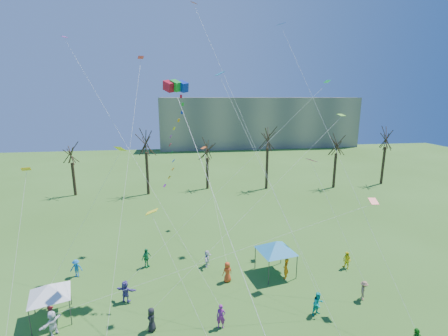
{
  "coord_description": "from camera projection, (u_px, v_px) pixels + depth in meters",
  "views": [
    {
      "loc": [
        -2.71,
        -13.63,
        15.33
      ],
      "look_at": [
        0.01,
        5.0,
        11.0
      ],
      "focal_mm": 25.0,
      "sensor_mm": 36.0,
      "label": 1
    }
  ],
  "objects": [
    {
      "name": "small_kites_aloft",
      "position": [
        224.0,
        126.0,
        25.59
      ],
      "size": [
        25.9,
        20.93,
        34.41
      ],
      "color": "#E2A00B",
      "rests_on": "ground"
    },
    {
      "name": "canopy_tent_white",
      "position": [
        49.0,
        290.0,
        21.48
      ],
      "size": [
        3.48,
        3.48,
        2.74
      ],
      "color": "#3F3F44",
      "rests_on": "ground"
    },
    {
      "name": "distant_building",
      "position": [
        258.0,
        122.0,
        97.44
      ],
      "size": [
        60.0,
        14.0,
        15.0
      ],
      "primitive_type": "cube",
      "color": "gray",
      "rests_on": "ground"
    },
    {
      "name": "festival_crowd",
      "position": [
        201.0,
        301.0,
        22.56
      ],
      "size": [
        25.34,
        14.06,
        1.86
      ],
      "color": "red",
      "rests_on": "ground"
    },
    {
      "name": "canopy_tent_blue",
      "position": [
        276.0,
        246.0,
        27.12
      ],
      "size": [
        4.03,
        4.03,
        3.08
      ],
      "color": "#3F3F44",
      "rests_on": "ground"
    },
    {
      "name": "big_box_kite",
      "position": [
        177.0,
        143.0,
        23.13
      ],
      "size": [
        3.28,
        8.58,
        20.78
      ],
      "color": "red",
      "rests_on": "ground"
    },
    {
      "name": "bare_tree_row",
      "position": [
        222.0,
        148.0,
        50.28
      ],
      "size": [
        70.01,
        8.17,
        10.98
      ],
      "color": "black",
      "rests_on": "ground"
    }
  ]
}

